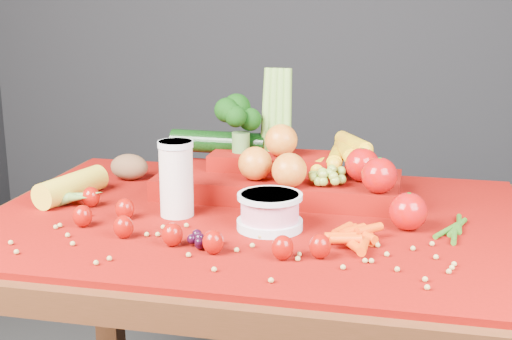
% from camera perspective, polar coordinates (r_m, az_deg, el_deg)
% --- Properties ---
extents(table, '(1.10, 0.80, 0.75)m').
position_cam_1_polar(table, '(1.46, -0.18, -7.63)').
color(table, '#391F0D').
rests_on(table, ground).
extents(red_cloth, '(1.05, 0.75, 0.01)m').
position_cam_1_polar(red_cloth, '(1.42, -0.18, -3.87)').
color(red_cloth, '#740603').
rests_on(red_cloth, table).
extents(milk_glass, '(0.07, 0.07, 0.15)m').
position_cam_1_polar(milk_glass, '(1.41, -6.40, -0.47)').
color(milk_glass, beige).
rests_on(milk_glass, red_cloth).
extents(yogurt_bowl, '(0.12, 0.12, 0.07)m').
position_cam_1_polar(yogurt_bowl, '(1.33, 1.11, -3.22)').
color(yogurt_bowl, silver).
rests_on(yogurt_bowl, red_cloth).
extents(strawberry_scatter, '(0.54, 0.28, 0.05)m').
position_cam_1_polar(strawberry_scatter, '(1.32, -6.82, -4.06)').
color(strawberry_scatter, '#8A0807').
rests_on(strawberry_scatter, red_cloth).
extents(dark_grape_cluster, '(0.06, 0.05, 0.03)m').
position_cam_1_polar(dark_grape_cluster, '(1.25, -4.19, -5.59)').
color(dark_grape_cluster, black).
rests_on(dark_grape_cluster, red_cloth).
extents(soybean_scatter, '(0.84, 0.24, 0.01)m').
position_cam_1_polar(soybean_scatter, '(1.24, -2.28, -6.26)').
color(soybean_scatter, '#A98F48').
rests_on(soybean_scatter, red_cloth).
extents(corn_ear, '(0.22, 0.25, 0.06)m').
position_cam_1_polar(corn_ear, '(1.53, -14.58, -1.89)').
color(corn_ear, gold).
rests_on(corn_ear, red_cloth).
extents(potato, '(0.09, 0.07, 0.06)m').
position_cam_1_polar(potato, '(1.70, -10.11, 0.24)').
color(potato, brown).
rests_on(potato, red_cloth).
extents(baby_carrot_pile, '(0.17, 0.17, 0.03)m').
position_cam_1_polar(baby_carrot_pile, '(1.27, 7.74, -5.27)').
color(baby_carrot_pile, '#E13C07').
rests_on(baby_carrot_pile, red_cloth).
extents(green_bean_pile, '(0.14, 0.12, 0.01)m').
position_cam_1_polar(green_bean_pile, '(1.38, 15.83, -4.56)').
color(green_bean_pile, '#285B15').
rests_on(green_bean_pile, red_cloth).
extents(produce_mound, '(0.59, 0.35, 0.27)m').
position_cam_1_polar(produce_mound, '(1.54, 2.42, 0.10)').
color(produce_mound, '#740603').
rests_on(produce_mound, red_cloth).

